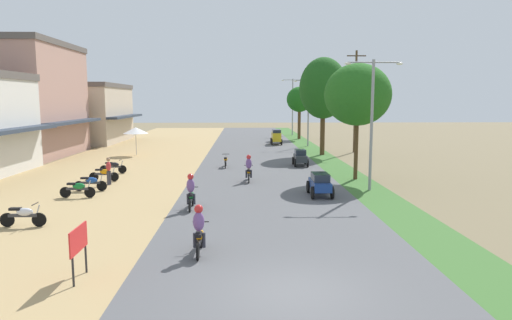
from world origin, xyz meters
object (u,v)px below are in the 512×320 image
Objects in this scene: parked_motorbike_third at (91,182)px; street_signboard at (79,243)px; median_tree_second at (323,88)px; streetlamp_near at (372,115)px; parked_motorbike_second at (78,188)px; car_van_yellow at (276,136)px; parked_motorbike_nearest at (24,215)px; utility_pole_near at (355,100)px; vendor_umbrella at (136,130)px; median_tree_nearest at (358,95)px; parked_motorbike_fourth at (104,173)px; motorbike_foreground_rider at (199,231)px; streetlamp_far at (293,103)px; parked_motorbike_fifth at (113,166)px; motorbike_ahead_second at (191,193)px; pedestrian_on_shoulder at (109,170)px; car_sedan_blue at (320,183)px; car_hatchback_charcoal at (300,157)px; median_tree_third at (299,100)px; motorbike_ahead_third at (249,169)px; streetlamp_mid at (308,107)px; motorbike_ahead_fourth at (226,161)px.

parked_motorbike_third is 1.20× the size of street_signboard.
median_tree_second is 1.23× the size of streetlamp_near.
parked_motorbike_second is 30.05m from car_van_yellow.
car_van_yellow is at bearing 77.79° from street_signboard.
utility_pole_near is at bearing 52.92° from parked_motorbike_nearest.
median_tree_nearest is at bearing -37.59° from vendor_umbrella.
motorbike_foreground_rider reaches higher than parked_motorbike_fourth.
parked_motorbike_nearest is 0.71× the size of vendor_umbrella.
median_tree_second is at bearing -89.51° from streetlamp_far.
motorbike_ahead_second is at bearing -58.44° from parked_motorbike_fifth.
pedestrian_on_shoulder is 15.67m from median_tree_nearest.
car_sedan_blue is (12.77, -7.72, 0.19)m from parked_motorbike_fifth.
car_hatchback_charcoal is (0.34, 10.83, 0.01)m from car_sedan_blue.
parked_motorbike_second is at bearing -179.94° from car_sedan_blue.
median_tree_third is (16.80, 16.86, 2.73)m from vendor_umbrella.
parked_motorbike_nearest is 23.38m from vendor_umbrella.
parked_motorbike_fifth is 0.80× the size of car_sedan_blue.
median_tree_third is at bearing -88.52° from streetlamp_far.
median_tree_third is at bearing 59.43° from parked_motorbike_fifth.
motorbike_ahead_third is at bearing -116.70° from median_tree_second.
parked_motorbike_second is 24.42m from median_tree_second.
car_van_yellow is (-0.25, 27.46, 0.28)m from car_sedan_blue.
parked_motorbike_fifth is 1.00× the size of motorbike_foreground_rider.
median_tree_third reaches higher than parked_motorbike_second.
parked_motorbike_nearest is at bearing -116.72° from streetlamp_mid.
motorbike_ahead_third reaches higher than street_signboard.
car_hatchback_charcoal is 1.11× the size of motorbike_ahead_fourth.
pedestrian_on_shoulder is (0.62, -1.17, 0.41)m from parked_motorbike_fourth.
street_signboard is 0.83× the size of motorbike_ahead_second.
parked_motorbike_nearest is 35.10m from car_van_yellow.
utility_pole_near is (3.51, -14.59, -0.03)m from median_tree_third.
motorbike_ahead_second is at bearing -102.04° from streetlamp_far.
motorbike_foreground_rider is (-8.50, -13.92, -4.48)m from median_tree_nearest.
motorbike_ahead_third is (8.23, 0.73, -0.11)m from pedestrian_on_shoulder.
parked_motorbike_nearest is 1.00× the size of parked_motorbike_third.
pedestrian_on_shoulder is (1.73, -14.39, -1.34)m from vendor_umbrella.
vendor_umbrella is 1.05× the size of car_van_yellow.
streetlamp_near is at bearing -21.98° from motorbike_ahead_third.
motorbike_foreground_rider is at bearing -107.87° from median_tree_second.
motorbike_ahead_fourth is at bearing -42.58° from vendor_umbrella.
parked_motorbike_fifth is at bearing 121.56° from motorbike_ahead_second.
street_signboard is at bearing -80.00° from vendor_umbrella.
parked_motorbike_fifth is 23.39m from car_van_yellow.
motorbike_foreground_rider is 19.12m from motorbike_ahead_fourth.
car_hatchback_charcoal is at bearing -87.96° from car_van_yellow.
motorbike_ahead_second reaches higher than parked_motorbike_nearest.
street_signboard is at bearing -73.07° from parked_motorbike_third.
median_tree_third is at bearing 83.17° from car_hatchback_charcoal.
parked_motorbike_second is 4.70m from parked_motorbike_fourth.
parked_motorbike_second is 1.00× the size of motorbike_ahead_third.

